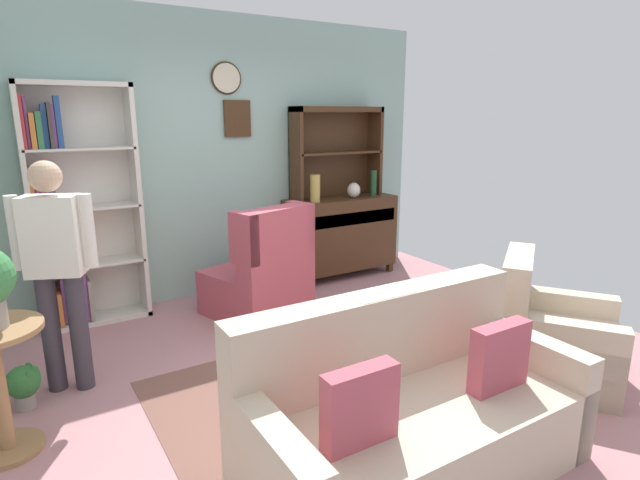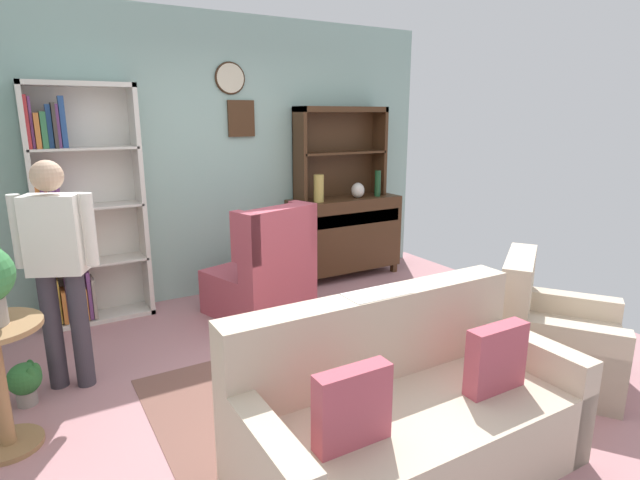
% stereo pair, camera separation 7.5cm
% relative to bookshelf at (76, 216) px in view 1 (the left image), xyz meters
% --- Properties ---
extents(ground_plane, '(5.40, 4.60, 0.02)m').
position_rel_bookshelf_xyz_m(ground_plane, '(1.31, -1.94, -0.99)').
color(ground_plane, '#B27A7F').
extents(wall_back, '(5.00, 0.09, 2.80)m').
position_rel_bookshelf_xyz_m(wall_back, '(1.31, 0.19, 0.42)').
color(wall_back, '#93B7AD').
rests_on(wall_back, ground_plane).
extents(area_rug, '(2.84, 1.81, 0.01)m').
position_rel_bookshelf_xyz_m(area_rug, '(1.51, -2.24, -0.98)').
color(area_rug, brown).
rests_on(area_rug, ground_plane).
extents(bookshelf, '(0.90, 0.30, 2.10)m').
position_rel_bookshelf_xyz_m(bookshelf, '(0.00, 0.00, 0.00)').
color(bookshelf, silver).
rests_on(bookshelf, ground_plane).
extents(sideboard, '(1.30, 0.45, 0.92)m').
position_rel_bookshelf_xyz_m(sideboard, '(2.72, -0.08, -0.47)').
color(sideboard, '#422816').
rests_on(sideboard, ground_plane).
extents(sideboard_hutch, '(1.10, 0.26, 1.00)m').
position_rel_bookshelf_xyz_m(sideboard_hutch, '(2.72, 0.03, 0.58)').
color(sideboard_hutch, '#422816').
rests_on(sideboard_hutch, sideboard).
extents(vase_tall, '(0.11, 0.11, 0.29)m').
position_rel_bookshelf_xyz_m(vase_tall, '(2.33, -0.16, 0.08)').
color(vase_tall, tan).
rests_on(vase_tall, sideboard).
extents(vase_round, '(0.15, 0.15, 0.17)m').
position_rel_bookshelf_xyz_m(vase_round, '(2.85, -0.15, 0.02)').
color(vase_round, beige).
rests_on(vase_round, sideboard).
extents(bottle_wine, '(0.07, 0.07, 0.30)m').
position_rel_bookshelf_xyz_m(bottle_wine, '(3.11, -0.17, 0.09)').
color(bottle_wine, '#194223').
rests_on(bottle_wine, sideboard).
extents(couch_floral, '(1.81, 0.87, 0.90)m').
position_rel_bookshelf_xyz_m(couch_floral, '(1.16, -3.03, -0.67)').
color(couch_floral, beige).
rests_on(couch_floral, ground_plane).
extents(armchair_floral, '(1.06, 1.07, 0.88)m').
position_rel_bookshelf_xyz_m(armchair_floral, '(2.67, -2.82, -0.69)').
color(armchair_floral, beige).
rests_on(armchair_floral, ground_plane).
extents(wingback_chair, '(0.98, 0.99, 1.05)m').
position_rel_bookshelf_xyz_m(wingback_chair, '(1.43, -0.70, -0.60)').
color(wingback_chair, '#B74C5B').
rests_on(wingback_chair, ground_plane).
extents(potted_plant_small, '(0.21, 0.21, 0.29)m').
position_rel_bookshelf_xyz_m(potted_plant_small, '(-0.54, -1.30, -0.81)').
color(potted_plant_small, gray).
rests_on(potted_plant_small, ground_plane).
extents(person_reading, '(0.51, 0.32, 1.56)m').
position_rel_bookshelf_xyz_m(person_reading, '(-0.26, -1.19, -0.07)').
color(person_reading, '#38333D').
rests_on(person_reading, ground_plane).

